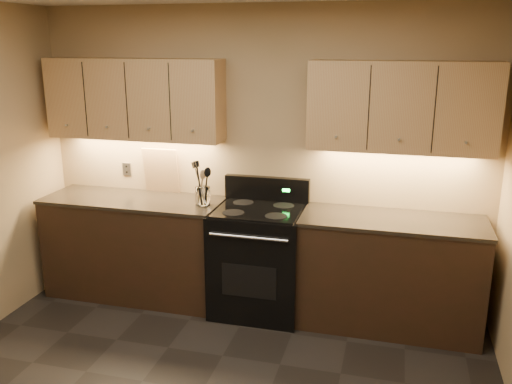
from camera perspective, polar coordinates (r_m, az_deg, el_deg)
wall_back at (r=4.78m, az=0.36°, el=3.62°), size 4.00×0.04×2.60m
counter_left at (r=5.14m, az=-12.54°, el=-5.63°), size 1.62×0.62×0.93m
counter_right at (r=4.61m, az=13.88°, el=-8.24°), size 1.46×0.62×0.93m
stove at (r=4.72m, az=0.32°, el=-7.03°), size 0.76×0.68×1.14m
upper_cab_left at (r=4.96m, az=-12.66°, el=9.52°), size 1.60×0.30×0.70m
upper_cab_right at (r=4.41m, az=15.06°, el=8.65°), size 1.44×0.30×0.70m
outlet_plate at (r=5.29m, az=-13.44°, el=2.35°), size 0.08×0.01×0.12m
utensil_crock at (r=4.68m, az=-5.61°, el=-0.47°), size 0.15×0.15×0.16m
cutting_board at (r=5.09m, az=-9.96°, el=2.25°), size 0.33×0.09×0.42m
wooden_spoon at (r=4.67m, az=-6.05°, el=0.55°), size 0.11×0.08×0.29m
black_spoon at (r=4.67m, az=-5.53°, el=0.80°), size 0.12×0.11×0.33m
black_turner at (r=4.62m, az=-5.74°, el=1.02°), size 0.16×0.15×0.40m
steel_spatula at (r=4.64m, az=-5.45°, el=1.08°), size 0.20×0.12×0.39m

